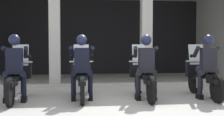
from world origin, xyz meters
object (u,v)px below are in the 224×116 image
object	(u,v)px
motorcycle_center_left	(82,78)
motorcycle_center_right	(143,78)
police_officer_center_right	(146,61)
motorcycle_far_right	(203,77)
police_officer_far_right	(208,61)
motorcycle_far_left	(17,79)
police_officer_far_left	(15,62)
police_officer_center_left	(82,62)

from	to	relation	value
motorcycle_center_left	motorcycle_center_right	world-z (taller)	same
motorcycle_center_right	police_officer_center_right	distance (m)	0.52
motorcycle_center_left	motorcycle_far_right	distance (m)	3.10
police_officer_center_right	motorcycle_far_right	size ratio (longest dim) A/B	0.78
motorcycle_far_right	police_officer_far_right	distance (m)	0.52
motorcycle_far_left	motorcycle_far_right	bearing A→B (deg)	9.25
motorcycle_center_left	police_officer_center_right	size ratio (longest dim) A/B	1.29
police_officer_far_right	motorcycle_far_right	bearing A→B (deg)	97.61
motorcycle_far_left	motorcycle_center_left	size ratio (longest dim) A/B	1.00
motorcycle_far_left	police_officer_far_left	bearing A→B (deg)	-79.78
motorcycle_center_left	motorcycle_far_right	bearing A→B (deg)	0.40
motorcycle_center_right	police_officer_far_left	bearing A→B (deg)	-173.97
motorcycle_far_left	motorcycle_center_right	size ratio (longest dim) A/B	1.00
motorcycle_far_left	motorcycle_far_right	distance (m)	4.65
police_officer_far_left	police_officer_far_right	size ratio (longest dim) A/B	1.00
police_officer_center_right	motorcycle_far_right	xyz separation A→B (m)	(1.55, 0.24, -0.44)
police_officer_far_left	motorcycle_center_right	size ratio (longest dim) A/B	0.78
motorcycle_far_right	police_officer_far_right	bearing A→B (deg)	-82.39
motorcycle_far_left	motorcycle_far_right	xyz separation A→B (m)	(4.64, -0.10, 0.00)
police_officer_center_left	motorcycle_far_left	bearing A→B (deg)	174.17
police_officer_center_left	police_officer_center_right	size ratio (longest dim) A/B	1.00
motorcycle_center_right	motorcycle_far_left	bearing A→B (deg)	-179.20
police_officer_far_left	motorcycle_center_left	bearing A→B (deg)	22.36
police_officer_far_left	motorcycle_center_right	bearing A→B (deg)	14.62
motorcycle_far_left	motorcycle_center_left	bearing A→B (deg)	12.05
police_officer_far_left	motorcycle_center_right	distance (m)	3.14
motorcycle_center_left	motorcycle_far_right	size ratio (longest dim) A/B	1.00
motorcycle_center_left	police_officer_center_right	distance (m)	1.65
motorcycle_far_right	police_officer_far_left	bearing A→B (deg)	-169.87
motorcycle_center_left	motorcycle_far_left	bearing A→B (deg)	-175.40
motorcycle_far_left	police_officer_far_right	world-z (taller)	police_officer_far_right
police_officer_center_right	motorcycle_center_left	bearing A→B (deg)	167.91
motorcycle_center_right	motorcycle_far_right	world-z (taller)	same
police_officer_center_left	motorcycle_far_right	size ratio (longest dim) A/B	0.78
motorcycle_far_right	motorcycle_far_left	bearing A→B (deg)	-173.36
police_officer_far_left	police_officer_far_right	bearing A→B (deg)	9.25
motorcycle_far_left	police_officer_far_right	xyz separation A→B (m)	(4.64, -0.38, 0.44)
police_officer_far_left	police_officer_center_right	bearing A→B (deg)	9.38
motorcycle_center_right	police_officer_center_left	bearing A→B (deg)	-171.41
motorcycle_center_left	police_officer_center_left	xyz separation A→B (m)	(-0.00, -0.28, 0.44)
motorcycle_center_right	police_officer_center_right	world-z (taller)	police_officer_center_right
motorcycle_far_left	motorcycle_far_right	world-z (taller)	same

